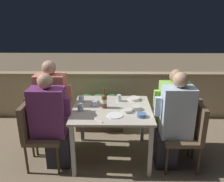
{
  "coord_description": "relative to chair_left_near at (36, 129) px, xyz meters",
  "views": [
    {
      "loc": [
        0.03,
        -2.88,
        2.01
      ],
      "look_at": [
        0.0,
        0.07,
        0.96
      ],
      "focal_mm": 38.0,
      "sensor_mm": 36.0,
      "label": 1
    }
  ],
  "objects": [
    {
      "name": "ground_plane",
      "position": [
        0.97,
        0.19,
        -0.53
      ],
      "size": [
        16.0,
        16.0,
        0.0
      ],
      "primitive_type": "plane",
      "color": "#847056"
    },
    {
      "name": "parapet_wall",
      "position": [
        0.97,
        1.53,
        -0.09
      ],
      "size": [
        9.0,
        0.18,
        0.87
      ],
      "color": "tan",
      "rests_on": "ground_plane"
    },
    {
      "name": "dining_table",
      "position": [
        0.97,
        0.19,
        0.12
      ],
      "size": [
        1.04,
        0.94,
        0.74
      ],
      "color": "#BCB2A3",
      "rests_on": "ground_plane"
    },
    {
      "name": "planter_hedge",
      "position": [
        0.75,
        1.05,
        -0.19
      ],
      "size": [
        0.8,
        0.47,
        0.6
      ],
      "color": "brown",
      "rests_on": "ground_plane"
    },
    {
      "name": "chair_left_near",
      "position": [
        0.0,
        0.0,
        0.0
      ],
      "size": [
        0.46,
        0.46,
        0.89
      ],
      "color": "brown",
      "rests_on": "ground_plane"
    },
    {
      "name": "person_purple_stripe",
      "position": [
        0.2,
        -0.0,
        0.1
      ],
      "size": [
        0.5,
        0.26,
        1.27
      ],
      "color": "#282833",
      "rests_on": "ground_plane"
    },
    {
      "name": "chair_left_far",
      "position": [
        -0.04,
        0.36,
        0.0
      ],
      "size": [
        0.46,
        0.46,
        0.89
      ],
      "color": "brown",
      "rests_on": "ground_plane"
    },
    {
      "name": "person_coral_top",
      "position": [
        0.16,
        0.36,
        0.15
      ],
      "size": [
        0.49,
        0.26,
        1.35
      ],
      "color": "#282833",
      "rests_on": "ground_plane"
    },
    {
      "name": "chair_right_near",
      "position": [
        1.96,
        -0.01,
        0.0
      ],
      "size": [
        0.46,
        0.46,
        0.89
      ],
      "color": "brown",
      "rests_on": "ground_plane"
    },
    {
      "name": "person_blue_shirt",
      "position": [
        1.76,
        -0.01,
        0.12
      ],
      "size": [
        0.48,
        0.26,
        1.3
      ],
      "color": "#282833",
      "rests_on": "ground_plane"
    },
    {
      "name": "chair_right_far",
      "position": [
        2.0,
        0.35,
        0.0
      ],
      "size": [
        0.46,
        0.46,
        0.89
      ],
      "color": "brown",
      "rests_on": "ground_plane"
    },
    {
      "name": "person_green_blouse",
      "position": [
        1.8,
        0.35,
        0.09
      ],
      "size": [
        0.49,
        0.26,
        1.24
      ],
      "color": "#282833",
      "rests_on": "ground_plane"
    },
    {
      "name": "beer_bottle",
      "position": [
        0.87,
        0.21,
        0.31
      ],
      "size": [
        0.07,
        0.07,
        0.27
      ],
      "color": "brown",
      "rests_on": "dining_table"
    },
    {
      "name": "plate_0",
      "position": [
        1.01,
        -0.04,
        0.21
      ],
      "size": [
        0.2,
        0.2,
        0.01
      ],
      "color": "white",
      "rests_on": "dining_table"
    },
    {
      "name": "bowl_0",
      "position": [
        1.29,
        0.5,
        0.23
      ],
      "size": [
        0.17,
        0.17,
        0.04
      ],
      "color": "silver",
      "rests_on": "dining_table"
    },
    {
      "name": "bowl_1",
      "position": [
        1.34,
        -0.06,
        0.23
      ],
      "size": [
        0.12,
        0.12,
        0.05
      ],
      "color": "#4C709E",
      "rests_on": "dining_table"
    },
    {
      "name": "bowl_2",
      "position": [
        1.29,
        0.15,
        0.24
      ],
      "size": [
        0.12,
        0.12,
        0.05
      ],
      "color": "beige",
      "rests_on": "dining_table"
    },
    {
      "name": "bowl_3",
      "position": [
        1.17,
        0.07,
        0.23
      ],
      "size": [
        0.12,
        0.12,
        0.04
      ],
      "color": "beige",
      "rests_on": "dining_table"
    },
    {
      "name": "glass_cup_0",
      "position": [
        0.74,
        0.26,
        0.25
      ],
      "size": [
        0.07,
        0.07,
        0.08
      ],
      "color": "silver",
      "rests_on": "dining_table"
    },
    {
      "name": "glass_cup_1",
      "position": [
        0.56,
        0.11,
        0.26
      ],
      "size": [
        0.07,
        0.07,
        0.1
      ],
      "color": "silver",
      "rests_on": "dining_table"
    },
    {
      "name": "glass_cup_2",
      "position": [
        1.07,
        0.45,
        0.26
      ],
      "size": [
        0.06,
        0.06,
        0.1
      ],
      "color": "silver",
      "rests_on": "dining_table"
    },
    {
      "name": "glass_cup_3",
      "position": [
        0.54,
        0.39,
        0.26
      ],
      "size": [
        0.08,
        0.08,
        0.09
      ],
      "color": "silver",
      "rests_on": "dining_table"
    },
    {
      "name": "fork_0",
      "position": [
        0.81,
        -0.17,
        0.21
      ],
      "size": [
        0.12,
        0.14,
        0.01
      ],
      "color": "silver",
      "rests_on": "dining_table"
    }
  ]
}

